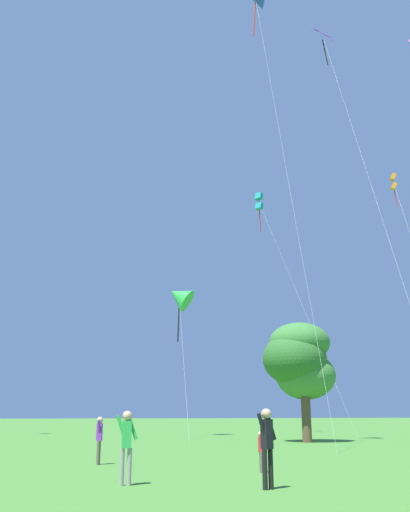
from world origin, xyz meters
name	(u,v)px	position (x,y,z in m)	size (l,w,h in m)	color
kite_teal_box	(259,203)	(16.70, 42.27, 20.91)	(3.93, 9.58, 21.95)	teal
kite_green_small	(179,296)	(8.36, 39.40, 10.88)	(3.06, 10.37, 12.17)	green
kite_purple_streamer	(326,47)	(16.81, 28.10, 28.25)	(2.40, 12.38, 30.63)	purple
kite_orange_box	(394,184)	(21.35, 27.74, 17.48)	(1.49, 7.13, 18.34)	orange
person_foreground_watcher	(267,440)	(3.29, 8.04, 1.08)	(0.57, 0.29, 1.79)	black
person_child_small	(261,448)	(4.53, 11.71, 0.70)	(0.16, 0.38, 1.17)	#665B4C
person_near_tree	(126,440)	(0.23, 9.66, 1.05)	(0.56, 0.24, 1.74)	gray
person_far_back	(99,436)	(0.15, 15.72, 0.94)	(0.23, 0.50, 1.57)	#665B4C
tree_right_cluster	(299,360)	(13.56, 28.17, 4.92)	(4.62, 4.00, 7.26)	brown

